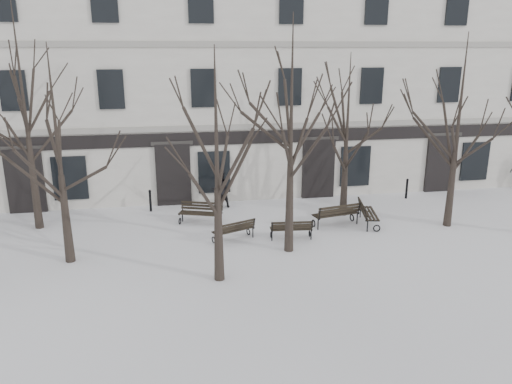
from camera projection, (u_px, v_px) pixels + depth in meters
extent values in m
plane|color=white|center=(285.00, 270.00, 16.68)|extent=(100.00, 100.00, 0.00)
cube|color=silver|center=(233.00, 79.00, 27.44)|extent=(40.00, 10.00, 11.00)
cube|color=gray|center=(247.00, 127.00, 23.22)|extent=(40.00, 0.12, 0.25)
cube|color=gray|center=(247.00, 44.00, 22.18)|extent=(40.00, 0.12, 0.25)
cube|color=black|center=(247.00, 137.00, 23.35)|extent=(40.00, 0.10, 0.60)
cube|color=black|center=(25.00, 181.00, 22.13)|extent=(1.60, 0.22, 2.90)
cube|color=#2D2B28|center=(21.00, 148.00, 21.67)|extent=(1.90, 0.08, 0.18)
cube|color=black|center=(70.00, 178.00, 22.44)|extent=(1.50, 0.14, 2.00)
cube|color=black|center=(173.00, 175.00, 23.21)|extent=(1.60, 0.22, 2.90)
cube|color=#2D2B28|center=(172.00, 143.00, 22.75)|extent=(1.90, 0.08, 0.18)
cube|color=black|center=(214.00, 172.00, 23.52)|extent=(1.50, 0.14, 2.00)
cube|color=black|center=(318.00, 169.00, 24.37)|extent=(1.60, 0.22, 2.90)
cube|color=#2D2B28|center=(320.00, 139.00, 23.91)|extent=(1.90, 0.08, 0.18)
cube|color=black|center=(355.00, 166.00, 24.68)|extent=(1.50, 0.14, 2.00)
cube|color=black|center=(441.00, 164.00, 25.45)|extent=(1.60, 0.22, 2.90)
cube|color=#2D2B28|center=(444.00, 135.00, 24.99)|extent=(1.90, 0.08, 0.18)
cube|color=black|center=(475.00, 161.00, 25.76)|extent=(1.50, 0.14, 2.00)
cube|color=black|center=(13.00, 91.00, 21.03)|extent=(1.10, 0.14, 1.70)
cube|color=black|center=(1.00, 0.00, 20.03)|extent=(1.10, 0.14, 1.70)
cube|color=black|center=(111.00, 89.00, 21.70)|extent=(1.10, 0.14, 1.70)
cube|color=black|center=(104.00, 1.00, 20.69)|extent=(1.10, 0.14, 1.70)
cube|color=black|center=(203.00, 88.00, 22.36)|extent=(1.10, 0.14, 1.70)
cube|color=black|center=(201.00, 3.00, 21.36)|extent=(1.10, 0.14, 1.70)
cube|color=black|center=(290.00, 87.00, 23.03)|extent=(1.10, 0.14, 1.70)
cube|color=black|center=(291.00, 4.00, 22.02)|extent=(1.10, 0.14, 1.70)
cube|color=black|center=(372.00, 86.00, 23.69)|extent=(1.10, 0.14, 1.70)
cube|color=black|center=(377.00, 5.00, 22.69)|extent=(1.10, 0.14, 1.70)
cube|color=black|center=(449.00, 85.00, 24.36)|extent=(1.10, 0.14, 1.70)
cube|color=black|center=(457.00, 6.00, 23.35)|extent=(1.10, 0.14, 1.70)
cone|color=black|center=(66.00, 219.00, 16.93)|extent=(0.34, 0.34, 3.08)
cone|color=black|center=(219.00, 235.00, 15.59)|extent=(0.34, 0.34, 3.04)
cone|color=black|center=(290.00, 205.00, 17.79)|extent=(0.34, 0.34, 3.47)
cone|color=black|center=(34.00, 184.00, 20.05)|extent=(0.34, 0.34, 3.73)
cone|color=black|center=(344.00, 183.00, 21.79)|extent=(0.34, 0.34, 2.93)
cone|color=black|center=(451.00, 188.00, 20.39)|extent=(0.34, 0.34, 3.25)
torus|color=black|center=(248.00, 232.00, 19.76)|extent=(0.15, 0.26, 0.27)
cylinder|color=black|center=(253.00, 232.00, 19.47)|extent=(0.05, 0.05, 0.41)
cube|color=black|center=(251.00, 226.00, 19.54)|extent=(0.24, 0.48, 0.05)
torus|color=black|center=(214.00, 240.00, 18.93)|extent=(0.15, 0.26, 0.27)
cylinder|color=black|center=(218.00, 241.00, 18.64)|extent=(0.05, 0.05, 0.41)
cube|color=black|center=(215.00, 234.00, 18.72)|extent=(0.24, 0.48, 0.05)
cube|color=black|center=(231.00, 228.00, 19.29)|extent=(1.56, 0.73, 0.03)
cube|color=black|center=(232.00, 229.00, 19.19)|extent=(1.56, 0.73, 0.03)
cube|color=black|center=(234.00, 230.00, 19.08)|extent=(1.56, 0.73, 0.03)
cube|color=black|center=(236.00, 231.00, 18.98)|extent=(1.56, 0.73, 0.03)
cube|color=black|center=(236.00, 228.00, 18.92)|extent=(1.54, 0.68, 0.08)
cube|color=black|center=(237.00, 226.00, 18.87)|extent=(1.54, 0.68, 0.08)
cube|color=black|center=(237.00, 223.00, 18.82)|extent=(1.54, 0.68, 0.08)
cylinder|color=black|center=(254.00, 224.00, 19.30)|extent=(0.09, 0.14, 0.46)
cylinder|color=black|center=(218.00, 231.00, 18.48)|extent=(0.09, 0.14, 0.46)
torus|color=black|center=(310.00, 234.00, 19.57)|extent=(0.07, 0.26, 0.26)
cylinder|color=black|center=(311.00, 235.00, 19.24)|extent=(0.04, 0.04, 0.40)
cube|color=black|center=(311.00, 228.00, 19.34)|extent=(0.09, 0.50, 0.04)
torus|color=black|center=(271.00, 235.00, 19.46)|extent=(0.07, 0.26, 0.26)
cylinder|color=black|center=(272.00, 236.00, 19.13)|extent=(0.04, 0.04, 0.40)
cube|color=black|center=(271.00, 229.00, 19.22)|extent=(0.09, 0.50, 0.04)
cube|color=black|center=(290.00, 227.00, 19.47)|extent=(1.61, 0.23, 0.03)
cube|color=black|center=(291.00, 228.00, 19.35)|extent=(1.61, 0.23, 0.03)
cube|color=black|center=(291.00, 229.00, 19.23)|extent=(1.61, 0.23, 0.03)
cube|color=black|center=(292.00, 230.00, 19.11)|extent=(1.61, 0.23, 0.03)
cube|color=black|center=(292.00, 228.00, 19.04)|extent=(1.61, 0.18, 0.08)
cube|color=black|center=(292.00, 225.00, 18.99)|extent=(1.61, 0.18, 0.08)
cube|color=black|center=(292.00, 223.00, 18.94)|extent=(1.61, 0.18, 0.08)
cylinder|color=black|center=(312.00, 226.00, 19.07)|extent=(0.05, 0.13, 0.45)
cylinder|color=black|center=(272.00, 227.00, 18.95)|extent=(0.05, 0.13, 0.45)
torus|color=black|center=(180.00, 221.00, 20.94)|extent=(0.14, 0.29, 0.29)
cylinder|color=black|center=(182.00, 216.00, 21.26)|extent=(0.05, 0.05, 0.45)
cube|color=black|center=(181.00, 213.00, 21.02)|extent=(0.23, 0.54, 0.05)
torus|color=black|center=(219.00, 223.00, 20.67)|extent=(0.14, 0.29, 0.29)
cylinder|color=black|center=(221.00, 219.00, 20.99)|extent=(0.05, 0.05, 0.45)
cube|color=black|center=(220.00, 215.00, 20.75)|extent=(0.23, 0.54, 0.05)
cube|color=black|center=(199.00, 215.00, 20.67)|extent=(1.74, 0.69, 0.04)
cube|color=black|center=(200.00, 214.00, 20.81)|extent=(1.74, 0.69, 0.04)
cube|color=black|center=(201.00, 213.00, 20.94)|extent=(1.74, 0.69, 0.04)
cube|color=black|center=(202.00, 212.00, 21.07)|extent=(1.74, 0.69, 0.04)
cube|color=black|center=(202.00, 209.00, 21.07)|extent=(1.72, 0.63, 0.09)
cube|color=black|center=(202.00, 206.00, 21.06)|extent=(1.72, 0.63, 0.09)
cube|color=black|center=(202.00, 203.00, 21.05)|extent=(1.72, 0.63, 0.09)
cylinder|color=black|center=(183.00, 206.00, 21.21)|extent=(0.09, 0.15, 0.50)
cylinder|color=black|center=(222.00, 208.00, 20.95)|extent=(0.09, 0.15, 0.50)
torus|color=black|center=(352.00, 218.00, 21.31)|extent=(0.12, 0.32, 0.32)
cylinder|color=black|center=(357.00, 218.00, 20.93)|extent=(0.05, 0.05, 0.49)
cube|color=black|center=(355.00, 212.00, 21.04)|extent=(0.18, 0.60, 0.05)
torus|color=black|center=(313.00, 223.00, 20.64)|extent=(0.12, 0.32, 0.32)
cylinder|color=black|center=(318.00, 224.00, 20.26)|extent=(0.05, 0.05, 0.49)
cube|color=black|center=(316.00, 217.00, 20.37)|extent=(0.18, 0.60, 0.05)
cube|color=black|center=(333.00, 212.00, 20.91)|extent=(1.95, 0.51, 0.04)
cube|color=black|center=(335.00, 213.00, 20.78)|extent=(1.95, 0.51, 0.04)
cube|color=black|center=(337.00, 214.00, 20.64)|extent=(1.95, 0.51, 0.04)
cube|color=black|center=(339.00, 215.00, 20.50)|extent=(1.95, 0.51, 0.04)
cube|color=black|center=(339.00, 212.00, 20.43)|extent=(1.94, 0.45, 0.10)
cube|color=black|center=(340.00, 209.00, 20.37)|extent=(1.94, 0.45, 0.10)
cube|color=black|center=(340.00, 207.00, 20.31)|extent=(1.94, 0.45, 0.10)
cylinder|color=black|center=(359.00, 209.00, 20.73)|extent=(0.08, 0.16, 0.54)
cylinder|color=black|center=(320.00, 214.00, 20.06)|extent=(0.08, 0.16, 0.54)
torus|color=black|center=(377.00, 228.00, 20.09)|extent=(0.31, 0.12, 0.30)
cylinder|color=black|center=(367.00, 226.00, 20.08)|extent=(0.05, 0.05, 0.47)
cube|color=black|center=(373.00, 221.00, 20.01)|extent=(0.57, 0.17, 0.05)
torus|color=black|center=(369.00, 214.00, 21.79)|extent=(0.31, 0.12, 0.30)
cylinder|color=black|center=(360.00, 212.00, 21.78)|extent=(0.05, 0.05, 0.47)
cube|color=black|center=(365.00, 207.00, 21.71)|extent=(0.57, 0.17, 0.05)
cube|color=black|center=(374.00, 213.00, 20.84)|extent=(0.49, 1.86, 0.04)
cube|color=black|center=(371.00, 213.00, 20.85)|extent=(0.49, 1.86, 0.04)
cube|color=black|center=(367.00, 213.00, 20.85)|extent=(0.49, 1.86, 0.04)
cube|color=black|center=(364.00, 213.00, 20.86)|extent=(0.49, 1.86, 0.04)
cube|color=black|center=(363.00, 210.00, 20.82)|extent=(0.43, 1.84, 0.09)
cube|color=black|center=(362.00, 207.00, 20.79)|extent=(0.43, 1.84, 0.09)
cube|color=black|center=(362.00, 204.00, 20.75)|extent=(0.43, 1.84, 0.09)
cylinder|color=black|center=(366.00, 216.00, 19.96)|extent=(0.15, 0.07, 0.52)
cylinder|color=black|center=(359.00, 202.00, 21.66)|extent=(0.15, 0.07, 0.52)
cylinder|color=black|center=(150.00, 201.00, 22.52)|extent=(0.11, 0.11, 0.93)
sphere|color=black|center=(150.00, 191.00, 22.38)|extent=(0.13, 0.13, 0.13)
cylinder|color=black|center=(407.00, 189.00, 24.45)|extent=(0.11, 0.11, 0.92)
sphere|color=black|center=(407.00, 180.00, 24.32)|extent=(0.13, 0.13, 0.13)
imported|color=black|center=(221.00, 207.00, 23.17)|extent=(1.06, 0.96, 1.78)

